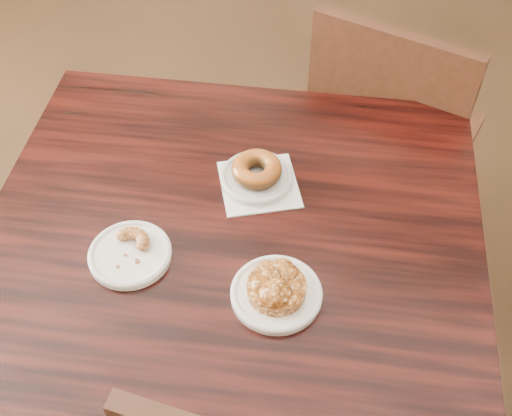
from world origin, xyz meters
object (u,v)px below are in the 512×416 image
(glazed_donut, at_px, (257,170))
(cruller_fragment, at_px, (129,249))
(apple_fritter, at_px, (277,286))
(chair_far, at_px, (395,137))
(cafe_table, at_px, (233,346))

(glazed_donut, distance_m, cruller_fragment, 0.30)
(apple_fritter, bearing_deg, cruller_fragment, -178.38)
(chair_far, xyz_separation_m, glazed_donut, (-0.22, -0.56, 0.33))
(glazed_donut, bearing_deg, cruller_fragment, -121.18)
(chair_far, bearing_deg, glazed_donut, 78.86)
(cafe_table, bearing_deg, apple_fritter, -42.70)
(chair_far, distance_m, apple_fritter, 0.88)
(chair_far, bearing_deg, cruller_fragment, 75.66)
(cafe_table, xyz_separation_m, apple_fritter, (0.12, -0.07, 0.40))
(cafe_table, relative_size, apple_fritter, 6.52)
(apple_fritter, distance_m, cruller_fragment, 0.28)
(apple_fritter, bearing_deg, glazed_donut, 116.45)
(cafe_table, bearing_deg, chair_far, 62.14)
(glazed_donut, bearing_deg, chair_far, 68.48)
(chair_far, height_order, glazed_donut, chair_far)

